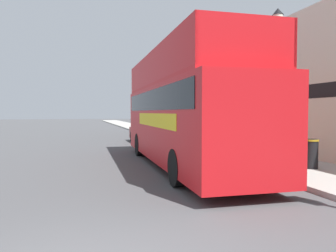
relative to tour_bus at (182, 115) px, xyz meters
The scene contains 8 objects.
ground_plane 13.95m from the tour_bus, 106.03° to the left, with size 144.00×144.00×0.00m, color #4C4C4F.
sidewalk 11.00m from the tour_bus, 71.47° to the left, with size 3.32×108.00×0.14m.
brick_terrace_rear 15.18m from the tour_bus, 57.19° to the left, with size 6.00×16.81×8.84m.
tour_bus is the anchor object (origin of this frame).
parked_car_ahead_of_bus 9.24m from the tour_bus, 85.79° to the left, with size 1.82×4.43×1.45m.
lamp_post_nearest 3.78m from the tour_bus, 42.03° to the right, with size 0.35×0.35×5.16m.
lamp_post_second 7.10m from the tour_bus, 71.43° to the left, with size 0.35×0.35×4.51m.
litter_bin 4.55m from the tour_bus, 33.41° to the right, with size 0.48×0.48×0.97m.
Camera 1 is at (0.07, -3.73, 1.99)m, focal length 35.00 mm.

